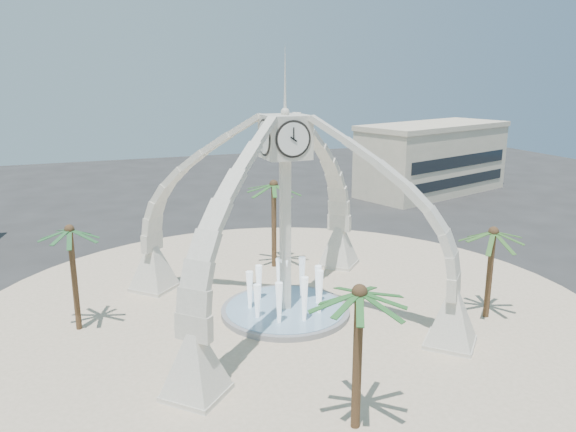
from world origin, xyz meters
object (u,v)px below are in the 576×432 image
object	(u,v)px
palm_north	(274,186)
clock_tower	(285,213)
fountain	(285,310)
palm_west	(70,231)
palm_east	(493,233)
palm_south	(360,294)

from	to	relation	value
palm_north	clock_tower	bearing A→B (deg)	-104.87
clock_tower	palm_north	world-z (taller)	clock_tower
fountain	palm_west	xyz separation A→B (m)	(-12.08, 2.25, 5.71)
palm_east	palm_south	world-z (taller)	palm_south
palm_south	palm_east	bearing A→B (deg)	29.16
palm_east	palm_north	world-z (taller)	palm_north
fountain	palm_south	world-z (taller)	palm_south
clock_tower	palm_west	xyz separation A→B (m)	(-12.08, 2.25, -0.49)
palm_west	fountain	bearing A→B (deg)	-10.53
clock_tower	fountain	world-z (taller)	clock_tower
palm_west	palm_north	distance (m)	15.70
palm_west	palm_north	world-z (taller)	palm_north
palm_north	palm_west	bearing A→B (deg)	-156.22
palm_east	palm_west	size ratio (longest dim) A/B	0.92
palm_west	palm_south	distance (m)	17.78
palm_east	palm_west	world-z (taller)	palm_west
palm_east	palm_north	distance (m)	16.22
palm_east	clock_tower	bearing A→B (deg)	157.12
palm_north	palm_south	distance (m)	20.76
palm_east	palm_west	distance (m)	24.52
clock_tower	fountain	distance (m)	6.20
palm_south	palm_west	bearing A→B (deg)	127.42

